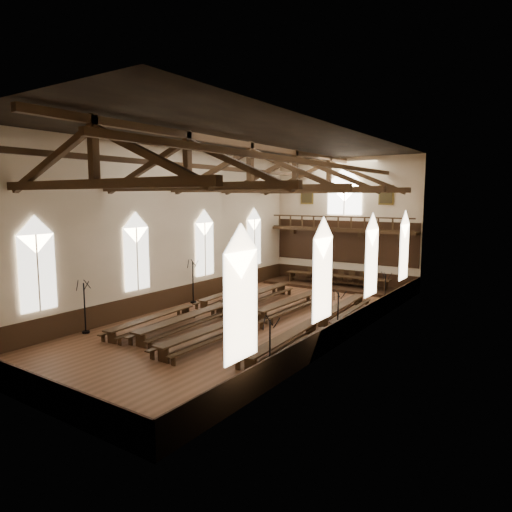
% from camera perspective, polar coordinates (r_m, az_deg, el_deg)
% --- Properties ---
extents(ground, '(26.00, 26.00, 0.00)m').
position_cam_1_polar(ground, '(26.16, -0.70, -8.00)').
color(ground, brown).
rests_on(ground, ground).
extents(room_walls, '(26.00, 26.00, 26.00)m').
position_cam_1_polar(room_walls, '(25.23, -0.73, 6.30)').
color(room_walls, beige).
rests_on(room_walls, ground).
extents(wainscot_band, '(12.00, 26.00, 1.20)m').
position_cam_1_polar(wainscot_band, '(26.00, -0.71, -6.72)').
color(wainscot_band, black).
rests_on(wainscot_band, ground).
extents(side_windows, '(11.85, 19.80, 4.50)m').
position_cam_1_polar(side_windows, '(25.43, -0.72, 0.16)').
color(side_windows, white).
rests_on(side_windows, room_walls).
extents(end_window, '(2.80, 0.12, 3.80)m').
position_cam_1_polar(end_window, '(36.57, 11.01, 7.67)').
color(end_window, white).
rests_on(end_window, room_walls).
extents(minstrels_gallery, '(11.80, 1.24, 3.70)m').
position_cam_1_polar(minstrels_gallery, '(36.47, 10.73, 2.46)').
color(minstrels_gallery, '#382212').
rests_on(minstrels_gallery, room_walls).
extents(portraits, '(7.75, 0.09, 1.45)m').
position_cam_1_polar(portraits, '(36.56, 11.00, 7.48)').
color(portraits, brown).
rests_on(portraits, room_walls).
extents(roof_trusses, '(11.70, 25.70, 2.80)m').
position_cam_1_polar(roof_trusses, '(25.26, -0.73, 10.28)').
color(roof_trusses, '#382212').
rests_on(roof_trusses, room_walls).
extents(refectory_row_a, '(1.84, 13.70, 0.67)m').
position_cam_1_polar(refectory_row_a, '(27.71, -7.67, -6.15)').
color(refectory_row_a, '#382212').
rests_on(refectory_row_a, ground).
extents(refectory_row_b, '(1.88, 14.53, 0.76)m').
position_cam_1_polar(refectory_row_b, '(27.17, -3.78, -6.23)').
color(refectory_row_b, '#382212').
rests_on(refectory_row_b, ground).
extents(refectory_row_c, '(1.66, 14.54, 0.76)m').
position_cam_1_polar(refectory_row_c, '(24.99, 0.14, -7.41)').
color(refectory_row_c, '#382212').
rests_on(refectory_row_c, ground).
extents(refectory_row_d, '(1.76, 13.94, 0.69)m').
position_cam_1_polar(refectory_row_d, '(24.16, 7.64, -8.11)').
color(refectory_row_d, '#382212').
rests_on(refectory_row_d, ground).
extents(dais, '(11.40, 3.05, 0.20)m').
position_cam_1_polar(dais, '(35.79, 9.99, -3.77)').
color(dais, black).
rests_on(dais, ground).
extents(high_table, '(8.31, 1.23, 0.78)m').
position_cam_1_polar(high_table, '(35.65, 10.02, -2.57)').
color(high_table, '#382212').
rests_on(high_table, dais).
extents(high_chairs, '(5.93, 0.53, 1.11)m').
position_cam_1_polar(high_chairs, '(36.39, 10.54, -2.46)').
color(high_chairs, '#382212').
rests_on(high_chairs, dais).
extents(candelabrum_left_near, '(0.80, 0.84, 2.77)m').
position_cam_1_polar(candelabrum_left_near, '(25.06, -20.58, -7.17)').
color(candelabrum_left_near, black).
rests_on(candelabrum_left_near, ground).
extents(candelabrum_left_mid, '(0.79, 0.89, 2.90)m').
position_cam_1_polar(candelabrum_left_mid, '(30.37, -7.86, -4.20)').
color(candelabrum_left_mid, black).
rests_on(candelabrum_left_mid, ground).
extents(candelabrum_left_far, '(0.83, 0.87, 2.87)m').
position_cam_1_polar(candelabrum_left_far, '(34.35, -2.02, -2.81)').
color(candelabrum_left_far, black).
rests_on(candelabrum_left_far, ground).
extents(candelabrum_right_near, '(0.72, 0.77, 2.52)m').
position_cam_1_polar(candelabrum_right_near, '(17.68, 1.74, -13.00)').
color(candelabrum_right_near, black).
rests_on(candelabrum_right_near, ground).
extents(candelabrum_right_mid, '(0.67, 0.76, 2.47)m').
position_cam_1_polar(candelabrum_right_mid, '(22.92, 10.18, -8.38)').
color(candelabrum_right_mid, black).
rests_on(candelabrum_right_mid, ground).
extents(candelabrum_right_far, '(0.72, 0.68, 2.38)m').
position_cam_1_polar(candelabrum_right_far, '(29.32, 15.80, -5.14)').
color(candelabrum_right_far, black).
rests_on(candelabrum_right_far, ground).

